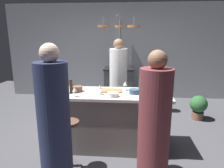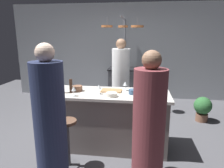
% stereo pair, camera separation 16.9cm
% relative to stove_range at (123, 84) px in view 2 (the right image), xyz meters
% --- Properties ---
extents(ground_plane, '(9.00, 9.00, 0.00)m').
position_rel_stove_range_xyz_m(ground_plane, '(0.00, -2.45, -0.45)').
color(ground_plane, '#4C4C51').
extents(back_wall, '(6.40, 0.16, 2.60)m').
position_rel_stove_range_xyz_m(back_wall, '(0.00, 0.40, 0.85)').
color(back_wall, '#9EA3A8').
rests_on(back_wall, ground_plane).
extents(kitchen_island, '(1.80, 0.72, 0.90)m').
position_rel_stove_range_xyz_m(kitchen_island, '(0.00, -2.45, 0.01)').
color(kitchen_island, slate).
rests_on(kitchen_island, ground_plane).
extents(stove_range, '(0.80, 0.64, 0.89)m').
position_rel_stove_range_xyz_m(stove_range, '(0.00, 0.00, 0.00)').
color(stove_range, '#47474C').
rests_on(stove_range, ground_plane).
extents(chef, '(0.36, 0.36, 1.69)m').
position_rel_stove_range_xyz_m(chef, '(0.05, -1.36, 0.34)').
color(chef, white).
rests_on(chef, ground_plane).
extents(bar_stool_right, '(0.28, 0.28, 0.68)m').
position_rel_stove_range_xyz_m(bar_stool_right, '(0.56, -3.07, -0.07)').
color(bar_stool_right, '#4C4C51').
rests_on(bar_stool_right, ground_plane).
extents(guest_right, '(0.34, 0.34, 1.62)m').
position_rel_stove_range_xyz_m(guest_right, '(0.54, -3.42, 0.31)').
color(guest_right, brown).
rests_on(guest_right, ground_plane).
extents(bar_stool_left, '(0.28, 0.28, 0.68)m').
position_rel_stove_range_xyz_m(bar_stool_left, '(-0.49, -3.07, -0.07)').
color(bar_stool_left, '#4C4C51').
rests_on(bar_stool_left, ground_plane).
extents(guest_left, '(0.36, 0.36, 1.69)m').
position_rel_stove_range_xyz_m(guest_left, '(-0.54, -3.45, 0.34)').
color(guest_left, '#262D4C').
rests_on(guest_left, ground_plane).
extents(overhead_pot_rack, '(0.91, 1.31, 2.17)m').
position_rel_stove_range_xyz_m(overhead_pot_rack, '(0.03, -0.50, 1.26)').
color(overhead_pot_rack, gray).
rests_on(overhead_pot_rack, ground_plane).
extents(potted_plant, '(0.36, 0.36, 0.52)m').
position_rel_stove_range_xyz_m(potted_plant, '(1.75, -1.21, -0.15)').
color(potted_plant, brown).
rests_on(potted_plant, ground_plane).
extents(cutting_board, '(0.32, 0.22, 0.02)m').
position_rel_stove_range_xyz_m(cutting_board, '(-0.00, -2.37, 0.46)').
color(cutting_board, '#997047').
rests_on(cutting_board, kitchen_island).
extents(pepper_mill, '(0.05, 0.05, 0.21)m').
position_rel_stove_range_xyz_m(pepper_mill, '(-0.60, -2.53, 0.56)').
color(pepper_mill, '#382319').
rests_on(pepper_mill, kitchen_island).
extents(wine_bottle_rose, '(0.07, 0.07, 0.33)m').
position_rel_stove_range_xyz_m(wine_bottle_rose, '(0.59, -2.53, 0.58)').
color(wine_bottle_rose, '#B78C8E').
rests_on(wine_bottle_rose, kitchen_island).
extents(wine_bottle_green, '(0.07, 0.07, 0.32)m').
position_rel_stove_range_xyz_m(wine_bottle_green, '(0.46, -2.18, 0.58)').
color(wine_bottle_green, '#193D23').
rests_on(wine_bottle_green, kitchen_island).
extents(wine_bottle_white, '(0.07, 0.07, 0.33)m').
position_rel_stove_range_xyz_m(wine_bottle_white, '(0.65, -2.38, 0.59)').
color(wine_bottle_white, gray).
rests_on(wine_bottle_white, kitchen_island).
extents(wine_bottle_amber, '(0.07, 0.07, 0.33)m').
position_rel_stove_range_xyz_m(wine_bottle_amber, '(-0.74, -2.56, 0.58)').
color(wine_bottle_amber, brown).
rests_on(wine_bottle_amber, kitchen_island).
extents(wine_bottle_red, '(0.07, 0.07, 0.31)m').
position_rel_stove_range_xyz_m(wine_bottle_red, '(0.70, -2.22, 0.57)').
color(wine_bottle_red, '#143319').
rests_on(wine_bottle_red, kitchen_island).
extents(wine_glass_near_left_guest, '(0.07, 0.07, 0.15)m').
position_rel_stove_range_xyz_m(wine_glass_near_left_guest, '(0.21, -2.29, 0.56)').
color(wine_glass_near_left_guest, silver).
rests_on(wine_glass_near_left_guest, kitchen_island).
extents(wine_glass_near_right_guest, '(0.07, 0.07, 0.15)m').
position_rel_stove_range_xyz_m(wine_glass_near_right_guest, '(-0.16, -2.55, 0.56)').
color(wine_glass_near_right_guest, silver).
rests_on(wine_glass_near_right_guest, kitchen_island).
extents(wine_glass_by_chef, '(0.07, 0.07, 0.15)m').
position_rel_stove_range_xyz_m(wine_glass_by_chef, '(-0.50, -2.71, 0.56)').
color(wine_glass_by_chef, silver).
rests_on(wine_glass_by_chef, kitchen_island).
extents(mixing_bowl_blue, '(0.15, 0.15, 0.07)m').
position_rel_stove_range_xyz_m(mixing_bowl_blue, '(0.35, -2.48, 0.49)').
color(mixing_bowl_blue, '#334C6B').
rests_on(mixing_bowl_blue, kitchen_island).
extents(mixing_bowl_wooden, '(0.15, 0.15, 0.08)m').
position_rel_stove_range_xyz_m(mixing_bowl_wooden, '(-0.53, -2.43, 0.50)').
color(mixing_bowl_wooden, brown).
rests_on(mixing_bowl_wooden, kitchen_island).
extents(mixing_bowl_ceramic, '(0.16, 0.16, 0.06)m').
position_rel_stove_range_xyz_m(mixing_bowl_ceramic, '(0.04, -2.65, 0.48)').
color(mixing_bowl_ceramic, silver).
rests_on(mixing_bowl_ceramic, kitchen_island).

